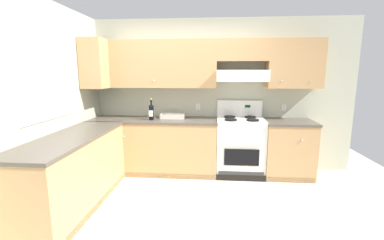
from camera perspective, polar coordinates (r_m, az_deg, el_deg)
ground_plane at (r=3.41m, az=-4.03°, el=-18.93°), size 7.04×7.04×0.00m
wall_back at (r=4.47m, az=3.84°, el=7.91°), size 4.68×0.57×2.55m
wall_left at (r=3.79m, az=-28.32°, el=4.23°), size 0.47×4.00×2.55m
counter_back_run at (r=4.37m, az=-0.55°, el=-5.82°), size 3.60×0.65×0.91m
counter_left_run at (r=3.60m, az=-24.40°, el=-10.29°), size 0.63×1.91×0.91m
stove at (r=4.38m, az=10.40°, el=-5.59°), size 0.76×0.62×1.20m
wine_bottle at (r=4.26m, az=-8.85°, el=1.90°), size 0.08×0.08×0.35m
bowl at (r=4.39m, az=-4.23°, el=0.72°), size 0.40×0.22×0.08m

